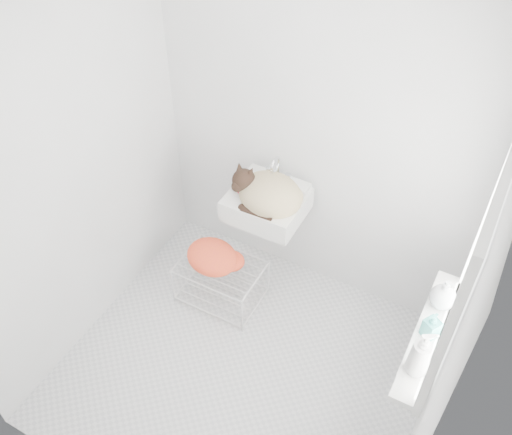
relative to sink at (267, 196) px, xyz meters
The scene contains 15 objects.
floor 1.15m from the sink, 73.13° to the right, with size 2.20×2.00×0.02m, color silver.
back_wall 0.53m from the sink, 49.21° to the left, with size 2.20×0.02×2.50m, color white.
right_wall 1.57m from the sink, 29.19° to the right, with size 0.02×2.00×2.50m, color white.
left_wall 1.21m from the sink, 139.80° to the right, with size 0.02×2.00×2.50m, color white.
window_glass 1.50m from the sink, 22.41° to the right, with size 0.01×0.80×1.00m, color white.
window_frame 1.49m from the sink, 22.65° to the right, with size 0.04×0.90×1.10m, color white.
windowsill 1.35m from the sink, 23.63° to the right, with size 0.16×0.88×0.04m, color white.
sink is the anchor object (origin of this frame).
faucet 0.23m from the sink, 90.00° to the left, with size 0.18×0.12×0.18m, color silver, non-canonical shape.
cat 0.05m from the sink, 55.12° to the right, with size 0.50×0.44×0.28m.
wire_rack 0.78m from the sink, 126.56° to the right, with size 0.56×0.39×0.34m, color silver.
towel 0.62m from the sink, 131.09° to the right, with size 0.38×0.27×0.16m, color orange.
bottle_a 1.46m from the sink, 32.74° to the right, with size 0.09×0.09×0.24m, color silver.
bottle_b 1.34m from the sink, 24.38° to the right, with size 0.07×0.08×0.17m, color teal.
bottle_c 1.27m from the sink, 15.30° to the right, with size 0.14×0.14×0.18m, color silver.
Camera 1 is at (1.03, -1.73, 3.31)m, focal length 40.19 mm.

